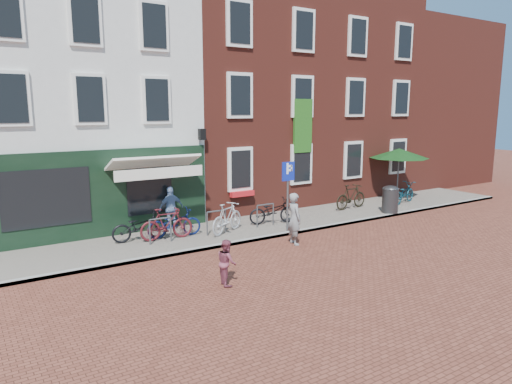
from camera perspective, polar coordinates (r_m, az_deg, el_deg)
ground at (r=15.77m, az=2.06°, el=-5.70°), size 80.00×80.00×0.00m
sidewalk at (r=17.50m, az=1.95°, el=-3.93°), size 24.00×3.00×0.10m
building_stucco at (r=19.79m, az=-22.39°, el=9.97°), size 8.00×8.00×9.00m
building_brick_mid at (r=22.19m, az=-4.06°, el=11.94°), size 6.00×8.00×10.00m
building_brick_right at (r=25.62m, az=8.04°, el=11.63°), size 6.00×8.00×10.00m
filler_right at (r=30.25m, az=17.55°, el=10.09°), size 7.00×8.00×9.00m
litter_bin at (r=19.81m, az=16.12°, el=-0.68°), size 0.65×0.65×1.20m
parking_sign at (r=16.03m, az=3.93°, el=0.98°), size 0.50×0.08×2.43m
parasol at (r=22.58m, az=17.13°, el=4.77°), size 2.71×2.71×2.50m
woman at (r=14.97m, az=4.71°, el=-3.28°), size 0.48×0.66×1.68m
boy at (r=11.66m, az=-3.62°, el=-8.56°), size 0.53×0.63×1.15m
cafe_person at (r=16.61m, az=-10.35°, el=-1.95°), size 0.92×0.42×1.54m
bicycle_0 at (r=15.49m, az=-14.02°, el=-4.11°), size 1.84×0.75×0.95m
bicycle_1 at (r=15.42m, az=-10.89°, el=-3.85°), size 1.79×0.66×1.05m
bicycle_2 at (r=15.70m, az=-9.98°, el=-3.76°), size 1.87×0.86×0.95m
bicycle_3 at (r=16.00m, az=-3.55°, el=-3.17°), size 1.78×1.25×1.05m
bicycle_4 at (r=17.25m, az=2.06°, el=-2.35°), size 1.90×1.08×0.95m
bicycle_5 at (r=20.17m, az=11.55°, el=-0.56°), size 1.78×0.61×1.05m
bicycle_6 at (r=21.95m, az=17.67°, el=-0.11°), size 1.90×1.08×0.95m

